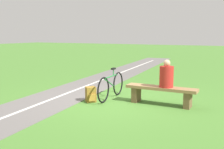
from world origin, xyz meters
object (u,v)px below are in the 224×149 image
(backpack, at_px, (91,94))
(person_seated, at_px, (166,76))
(bicycle, at_px, (111,86))
(bench, at_px, (161,92))

(backpack, bearing_deg, person_seated, -162.62)
(person_seated, distance_m, bicycle, 1.73)
(bicycle, height_order, backpack, bicycle)
(bench, relative_size, bicycle, 1.07)
(bicycle, relative_size, backpack, 4.18)
(person_seated, relative_size, bicycle, 0.41)
(bench, relative_size, backpack, 4.50)
(bench, xyz_separation_m, bicycle, (1.53, 0.01, 0.03))
(person_seated, xyz_separation_m, backpack, (2.00, 0.63, -0.60))
(bench, bearing_deg, backpack, 18.96)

